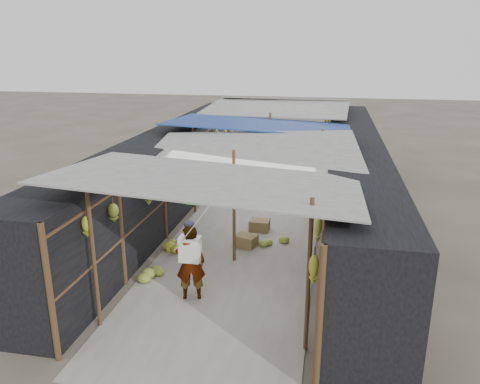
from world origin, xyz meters
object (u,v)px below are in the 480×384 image
Objects in this scene: crate_near at (246,241)px; vendor_seated at (315,168)px; vendor_elderly at (190,262)px; black_basin at (306,190)px; shopper_blue at (271,157)px.

vendor_seated is at bearing 94.52° from crate_near.
crate_near is 0.33× the size of vendor_elderly.
crate_near is 0.95× the size of black_basin.
vendor_elderly is (-1.80, -7.41, 0.69)m from black_basin.
vendor_elderly is at bearing -103.69° from black_basin.
crate_near is 4.93m from black_basin.
shopper_blue is at bearing 108.92° from crate_near.
shopper_blue is at bearing 137.97° from black_basin.
shopper_blue is (-0.17, 6.02, 0.72)m from crate_near.
crate_near reaches higher than black_basin.
vendor_elderly is (-0.60, -2.63, 0.62)m from crate_near.
vendor_elderly is 0.89× the size of shopper_blue.
shopper_blue is (0.43, 8.65, 0.10)m from vendor_elderly.
crate_near is at bearing -96.91° from shopper_blue.
vendor_seated is (1.41, 6.22, 0.35)m from crate_near.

